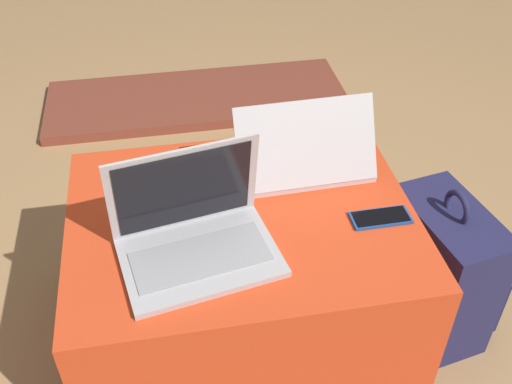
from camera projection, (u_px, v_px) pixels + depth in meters
The scene contains 7 objects.
ground_plane at pixel (244, 329), 1.83m from camera, with size 14.00×14.00×0.00m, color tan.
ottoman at pixel (243, 276), 1.68m from camera, with size 0.89×0.70×0.47m.
laptop_near at pixel (195, 233), 1.40m from camera, with size 0.40×0.31×0.26m.
laptop_far at pixel (301, 157), 1.65m from camera, with size 0.38×0.24×0.22m.
cell_phone at pixel (381, 218), 1.51m from camera, with size 0.15×0.07×0.01m.
backpack at pixel (442, 271), 1.73m from camera, with size 0.29×0.37×0.50m.
fireplace_hearth at pixel (197, 99), 2.85m from camera, with size 1.40×0.50×0.04m.
Camera 1 is at (-0.17, -1.14, 1.48)m, focal length 42.00 mm.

